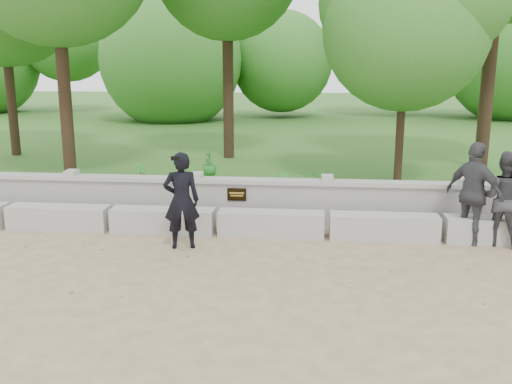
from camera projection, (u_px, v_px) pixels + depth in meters
ground at (195, 271)px, 8.59m from camera, size 80.00×80.00×0.00m
lawn at (270, 139)px, 22.13m from camera, size 40.00×22.00×0.25m
concrete_bench at (217, 222)px, 10.38m from camera, size 11.90×0.45×0.45m
parapet_wall at (223, 200)px, 11.01m from camera, size 12.50×0.35×0.90m
man_main at (181, 200)px, 9.49m from camera, size 0.67×0.62×1.64m
visitor_left at (504, 199)px, 9.65m from camera, size 0.99×0.92×1.63m
visitor_right at (474, 194)px, 9.69m from camera, size 1.03×1.05×1.77m
tree_near_right at (407, 15)px, 12.60m from camera, size 3.71×3.71×5.70m
shrub_a at (141, 175)px, 13.09m from camera, size 0.36×0.36×0.57m
shrub_b at (282, 189)px, 11.55m from camera, size 0.44×0.45×0.63m
shrub_c at (324, 188)px, 11.71m from camera, size 0.63×0.58×0.58m
shrub_d at (209, 162)px, 14.47m from camera, size 0.39×0.42×0.67m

